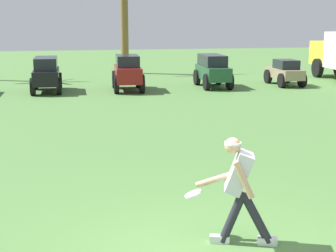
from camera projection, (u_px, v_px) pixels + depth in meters
frisbee_thrower at (239, 185)px, 6.59m from camera, size 1.02×0.66×1.43m
frisbee_in_flight at (193, 194)px, 6.89m from camera, size 0.30×0.31×0.11m
parked_car_slot_c at (46, 73)px, 20.09m from camera, size 1.15×2.40×1.34m
parked_car_slot_d at (128, 72)px, 20.44m from camera, size 1.26×2.39×1.40m
parked_car_slot_e at (213, 70)px, 21.41m from camera, size 1.17×2.41×1.34m
parked_car_slot_f at (285, 72)px, 22.01m from camera, size 1.08×2.20×1.10m
palm_tree_left_of_centre at (124, 9)px, 26.10m from camera, size 3.97×3.11×5.57m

